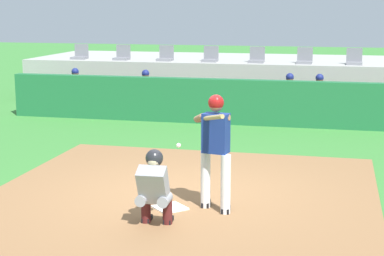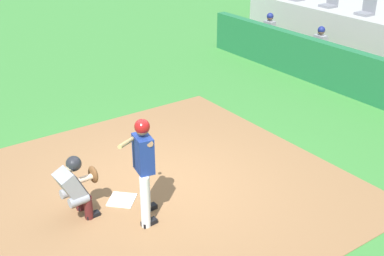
% 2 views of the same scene
% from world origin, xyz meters
% --- Properties ---
extents(ground_plane, '(80.00, 80.00, 0.00)m').
position_xyz_m(ground_plane, '(0.00, 0.00, 0.00)').
color(ground_plane, '#387A33').
extents(dirt_infield, '(6.40, 6.40, 0.01)m').
position_xyz_m(dirt_infield, '(0.00, 0.00, 0.01)').
color(dirt_infield, olive).
rests_on(dirt_infield, ground).
extents(home_plate, '(0.62, 0.62, 0.02)m').
position_xyz_m(home_plate, '(0.00, -0.80, 0.02)').
color(home_plate, white).
rests_on(home_plate, dirt_infield).
extents(batter_at_plate, '(0.63, 0.82, 1.80)m').
position_xyz_m(batter_at_plate, '(0.69, -0.72, 1.04)').
color(batter_at_plate, silver).
rests_on(batter_at_plate, ground).
extents(catcher_crouched, '(0.49, 1.70, 1.13)m').
position_xyz_m(catcher_crouched, '(-0.02, -1.58, 0.61)').
color(catcher_crouched, gray).
rests_on(catcher_crouched, ground).
extents(dugout_wall, '(13.00, 0.30, 1.20)m').
position_xyz_m(dugout_wall, '(0.00, 6.50, 0.60)').
color(dugout_wall, '#1E6638').
rests_on(dugout_wall, ground).
extents(dugout_bench, '(11.80, 0.44, 0.45)m').
position_xyz_m(dugout_bench, '(0.00, 7.50, 0.23)').
color(dugout_bench, olive).
rests_on(dugout_bench, ground).
extents(dugout_player_0, '(0.49, 0.70, 1.30)m').
position_xyz_m(dugout_player_0, '(-5.14, 7.34, 0.67)').
color(dugout_player_0, '#939399').
rests_on(dugout_player_0, ground).
extents(dugout_player_1, '(0.49, 0.70, 1.30)m').
position_xyz_m(dugout_player_1, '(-2.96, 7.34, 0.67)').
color(dugout_player_1, '#939399').
rests_on(dugout_player_1, ground).
extents(dugout_player_2, '(0.49, 0.70, 1.30)m').
position_xyz_m(dugout_player_2, '(1.16, 7.34, 0.67)').
color(dugout_player_2, '#939399').
rests_on(dugout_player_2, ground).
extents(dugout_player_3, '(0.49, 0.70, 1.30)m').
position_xyz_m(dugout_player_3, '(1.96, 7.34, 0.67)').
color(dugout_player_3, '#939399').
rests_on(dugout_player_3, ground).
extents(stands_platform, '(15.00, 4.40, 1.40)m').
position_xyz_m(stands_platform, '(0.00, 10.90, 0.70)').
color(stands_platform, '#9E9E99').
rests_on(stands_platform, ground).
extents(stadium_seat_0, '(0.46, 0.46, 0.48)m').
position_xyz_m(stadium_seat_0, '(-5.78, 9.38, 1.53)').
color(stadium_seat_0, slate).
rests_on(stadium_seat_0, stands_platform).
extents(stadium_seat_1, '(0.46, 0.46, 0.48)m').
position_xyz_m(stadium_seat_1, '(-4.33, 9.38, 1.53)').
color(stadium_seat_1, slate).
rests_on(stadium_seat_1, stands_platform).
extents(stadium_seat_2, '(0.46, 0.46, 0.48)m').
position_xyz_m(stadium_seat_2, '(-2.89, 9.38, 1.53)').
color(stadium_seat_2, slate).
rests_on(stadium_seat_2, stands_platform).
extents(stadium_seat_3, '(0.46, 0.46, 0.48)m').
position_xyz_m(stadium_seat_3, '(-1.44, 9.38, 1.53)').
color(stadium_seat_3, slate).
rests_on(stadium_seat_3, stands_platform).
extents(stadium_seat_4, '(0.46, 0.46, 0.48)m').
position_xyz_m(stadium_seat_4, '(0.00, 9.38, 1.53)').
color(stadium_seat_4, slate).
rests_on(stadium_seat_4, stands_platform).
extents(stadium_seat_5, '(0.46, 0.46, 0.48)m').
position_xyz_m(stadium_seat_5, '(1.44, 9.38, 1.53)').
color(stadium_seat_5, slate).
rests_on(stadium_seat_5, stands_platform).
extents(stadium_seat_6, '(0.46, 0.46, 0.48)m').
position_xyz_m(stadium_seat_6, '(2.89, 9.38, 1.53)').
color(stadium_seat_6, slate).
rests_on(stadium_seat_6, stands_platform).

